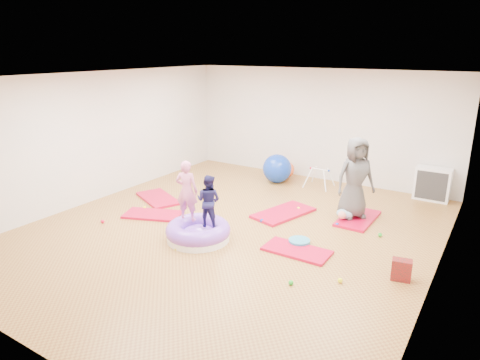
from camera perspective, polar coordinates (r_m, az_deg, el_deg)
The scene contains 19 objects.
room at distance 7.62m, azimuth -1.21°, elevation 3.03°, with size 7.01×8.01×2.81m.
gym_mat_front_left at distance 8.90m, azimuth -11.58°, elevation -4.53°, with size 1.14×0.57×0.05m, color #BB0B2B.
gym_mat_mid_left at distance 9.81m, azimuth -10.86°, elevation -2.42°, with size 1.22×0.61×0.05m, color #BB0B2B.
gym_mat_center_back at distance 8.84m, azimuth 5.81°, elevation -4.39°, with size 1.33×0.66×0.06m, color #BB0B2B.
gym_mat_right at distance 7.31m, azimuth 7.57°, elevation -9.31°, with size 1.10×0.55×0.05m, color #BB0B2B.
gym_mat_rear_right at distance 8.84m, azimuth 15.43°, elevation -4.96°, with size 1.21×0.60×0.05m, color #BB0B2B.
inflatable_cushion at distance 7.67m, azimuth -5.59°, elevation -6.92°, with size 1.15×1.15×0.36m.
child_pink at distance 7.63m, azimuth -7.12°, elevation -1.09°, with size 0.41×0.27×1.11m, color #D46995.
child_navy at distance 7.37m, azimuth -4.22°, elevation -2.42°, with size 0.45×0.35×0.93m, color #191644.
adult_caregiver at distance 8.60m, azimuth 15.12°, elevation 0.28°, with size 0.78×0.51×1.60m, color #424242.
infant at distance 8.65m, azimuth 13.71°, elevation -4.44°, with size 0.33×0.33×0.19m.
ball_pit_balls at distance 8.02m, azimuth 2.37°, elevation -6.56°, with size 4.81×2.85×0.07m.
exercise_ball_blue at distance 10.80m, azimuth 4.97°, elevation 1.53°, with size 0.72×0.72×0.72m, color #0E32A6.
exercise_ball_orange at distance 11.27m, azimuth 6.15°, elevation 1.40°, with size 0.44×0.44×0.44m, color #DA4D1E.
infant_play_gym at distance 10.53m, azimuth 10.53°, elevation 0.65°, with size 0.63×0.59×0.48m.
cube_shelf at distance 10.43m, azimuth 24.28°, elevation -0.49°, with size 0.74×0.36×0.74m.
balance_disc at distance 7.57m, azimuth 7.91°, elevation -8.17°, with size 0.37×0.37×0.08m, color teal.
backpack at distance 6.80m, azimuth 20.71°, elevation -11.15°, with size 0.28×0.17×0.32m, color #A40E0A.
yellow_toy at distance 7.44m, azimuth -8.12°, elevation -8.92°, with size 0.18×0.18×0.03m, color #F6FF0E.
Camera 1 is at (4.09, -6.16, 3.26)m, focal length 32.00 mm.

